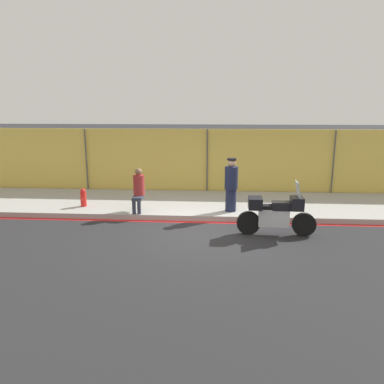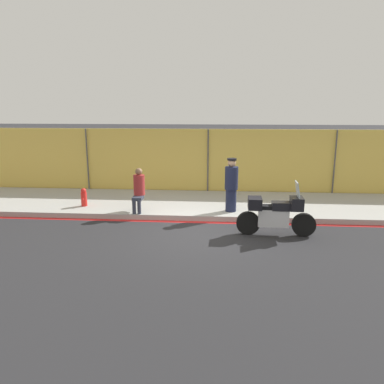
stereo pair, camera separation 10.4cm
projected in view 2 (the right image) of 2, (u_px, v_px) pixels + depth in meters
name	position (u px, v px, depth m)	size (l,w,h in m)	color
ground_plane	(202.00, 233.00, 10.28)	(120.00, 120.00, 0.00)	#262628
sidewalk	(206.00, 204.00, 12.99)	(35.36, 3.47, 0.17)	#9E9E99
curb_paint_stripe	(203.00, 222.00, 11.24)	(35.36, 0.18, 0.01)	red
storefront_fence	(208.00, 162.00, 14.49)	(33.59, 0.17, 2.55)	gold
motorcycle	(275.00, 214.00, 10.00)	(2.11, 0.53, 1.49)	black
officer_standing	(231.00, 185.00, 11.65)	(0.41, 0.41, 1.68)	#191E38
person_seated_on_curb	(139.00, 187.00, 11.74)	(0.35, 0.68, 1.35)	#2D3342
fire_hydrant	(84.00, 197.00, 12.37)	(0.19, 0.24, 0.60)	red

